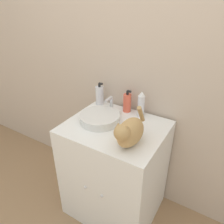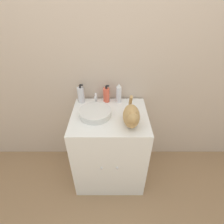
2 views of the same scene
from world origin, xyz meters
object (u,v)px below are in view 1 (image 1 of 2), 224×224
(cat, at_px, (129,132))
(soap_bottle, at_px, (100,95))
(lotion_bottle, at_px, (127,103))
(spray_bottle, at_px, (141,104))

(cat, bearing_deg, soap_bottle, -127.09)
(cat, bearing_deg, lotion_bottle, -149.23)
(cat, xyz_separation_m, lotion_bottle, (-0.22, 0.38, -0.02))
(soap_bottle, distance_m, lotion_bottle, 0.25)
(soap_bottle, xyz_separation_m, spray_bottle, (0.38, -0.00, 0.02))
(cat, distance_m, soap_bottle, 0.60)
(soap_bottle, bearing_deg, lotion_bottle, 2.16)
(soap_bottle, relative_size, lotion_bottle, 1.07)
(lotion_bottle, bearing_deg, cat, -60.53)
(spray_bottle, xyz_separation_m, lotion_bottle, (-0.12, 0.01, -0.02))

